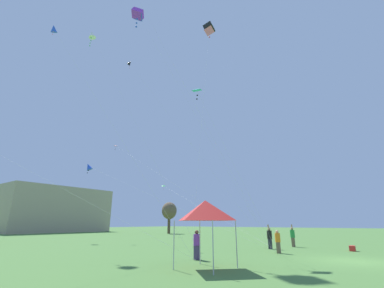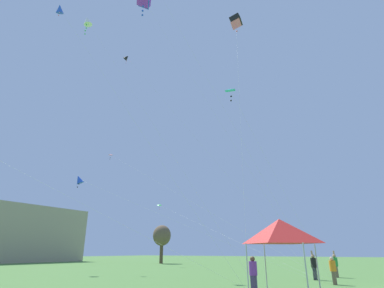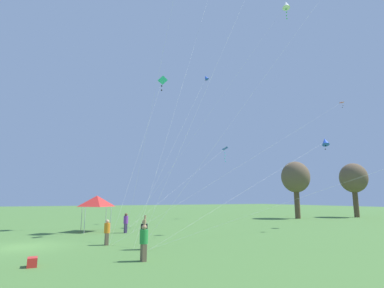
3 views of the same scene
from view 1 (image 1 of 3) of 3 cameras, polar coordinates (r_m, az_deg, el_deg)
The scene contains 18 objects.
ground_plane at distance 18.64m, azimuth 32.15°, elevation -21.20°, with size 220.00×220.00×0.00m, color #4C7A38.
distant_building at distance 70.31m, azimuth -27.57°, elevation -12.81°, with size 23.09×9.20×10.16m, color tan.
tree_near_right at distance 55.59m, azimuth -5.08°, elevation -14.62°, with size 3.10×3.10×6.27m.
festival_tent at distance 13.55m, azimuth 2.95°, elevation -14.53°, with size 2.47×2.47×3.23m.
cooler_box at distance 25.00m, azimuth 32.07°, elevation -19.06°, with size 0.59×0.40×0.40m, color red.
person_purple_shirt at distance 16.72m, azimuth 1.07°, elevation -21.24°, with size 0.40×0.40×1.69m.
person_orange_shirt at distance 21.07m, azimuth 18.54°, elevation -19.68°, with size 0.38×0.38×1.60m.
person_black_shirt at distance 24.19m, azimuth 16.86°, elevation -19.16°, with size 0.41×0.41×1.98m.
person_green_shirt at distance 26.89m, azimuth 21.46°, elevation -18.47°, with size 0.40×0.40×1.97m.
kite_cyan_delta_0 at distance 23.17m, azimuth 1.12°, elevation 11.73°, with size 4.03×5.22×13.64m.
kite_black_diamond_1 at distance 44.57m, azimuth -13.62°, elevation 17.00°, with size 0.96×21.57×27.38m.
kite_white_diamond_2 at distance 40.74m, azimuth -21.35°, elevation 21.71°, with size 2.11×19.65×27.56m.
kite_blue_diamond_3 at distance 27.88m, azimuth -28.30°, elevation 21.52°, with size 6.46×11.32×19.12m.
kite_purple_box_5 at distance 39.92m, azimuth -11.97°, elevation 26.39°, with size 4.92×15.52×30.23m.
kite_blue_diamond_7 at distance 35.81m, azimuth -21.93°, elevation -4.71°, with size 5.17×21.92×9.62m.
kite_pink_delta_8 at distance 36.40m, azimuth -15.63°, elevation -1.07°, with size 1.21×22.37×12.55m.
kite_green_delta_9 at distance 46.31m, azimuth -6.02°, elevation -9.47°, with size 11.49×23.65×8.70m.
kite_black_box_10 at distance 30.30m, azimuth 3.82°, elevation 24.18°, with size 6.77×2.77×22.61m.
Camera 1 is at (-18.40, -2.04, 2.12)m, focal length 24.00 mm.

